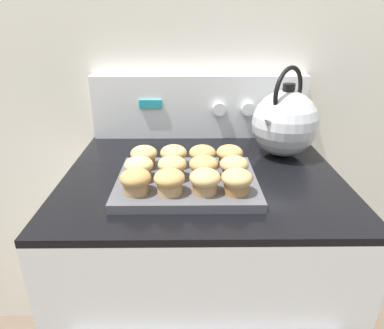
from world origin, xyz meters
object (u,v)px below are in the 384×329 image
Objects in this scene: muffin_pan at (187,182)px; muffin_r2_c0 at (144,156)px; stove_range at (200,293)px; tea_kettle at (285,122)px; muffin_r0_c3 at (237,181)px; muffin_r2_c2 at (202,155)px; muffin_r2_c1 at (174,155)px; muffin_r1_c1 at (172,167)px; muffin_r0_c2 at (203,181)px; muffin_r1_c0 at (139,168)px; muffin_r1_c3 at (234,167)px; muffin_r0_c1 at (169,181)px; muffin_r0_c0 at (136,181)px; muffin_r2_c3 at (230,155)px; muffin_r1_c2 at (203,167)px.

muffin_r2_c0 reaches higher than muffin_pan.
stove_range is 3.33× the size of tea_kettle.
muffin_r0_c3 and muffin_r2_c2 have the same top height.
muffin_r2_c1 is (-0.15, 0.16, 0.00)m from muffin_r0_c3.
muffin_r2_c2 is (0.08, 0.08, 0.00)m from muffin_r1_c1.
stove_range is 12.56× the size of muffin_r0_c2.
muffin_r0_c2 is 0.17m from muffin_r1_c0.
stove_range is 0.52m from muffin_r1_c3.
muffin_r1_c3 is (0.08, -0.09, 0.50)m from stove_range.
muffin_r2_c2 is at bearing 62.62° from muffin_r0_c1.
tea_kettle is (0.25, 0.12, 0.55)m from stove_range.
muffin_r1_c1 is at bearing 152.53° from muffin_r0_c3.
tea_kettle reaches higher than muffin_r0_c2.
muffin_r0_c0 is 0.15m from muffin_r0_c2.
muffin_pan is 0.12m from muffin_r1_c3.
muffin_r2_c2 is (-0.00, -0.02, 0.50)m from stove_range.
stove_range is 12.56× the size of muffin_r2_c1.
tea_kettle reaches higher than muffin_r1_c1.
muffin_r2_c1 is at bearing -158.14° from tea_kettle.
muffin_r1_c3 is at bearing 0.24° from muffin_r1_c0.
muffin_r0_c0 is at bearing -136.60° from muffin_r1_c1.
muffin_r0_c3 is at bearing -34.23° from muffin_pan.
muffin_r2_c0 is at bearing -179.51° from muffin_r2_c3.
muffin_r1_c2 is at bearing 177.94° from muffin_r1_c3.
muffin_r1_c3 is at bearing 87.70° from muffin_r0_c3.
tea_kettle is at bearing 21.86° from muffin_r2_c1.
muffin_r2_c1 is at bearing 114.51° from muffin_pan.
muffin_r2_c3 is (0.23, 0.00, 0.00)m from muffin_r2_c0.
stove_range is 0.51m from muffin_r1_c2.
muffin_r1_c3 reaches higher than muffin_pan.
tea_kettle reaches higher than muffin_r0_c0.
stove_range is at bearing 89.58° from muffin_r1_c2.
muffin_r2_c2 is at bearing 88.76° from muffin_r0_c2.
muffin_r0_c3 is 1.00× the size of muffin_r2_c3.
muffin_r2_c0 and muffin_r2_c2 have the same top height.
muffin_r2_c2 is 1.00× the size of muffin_r2_c3.
tea_kettle is at bearing 36.97° from muffin_r2_c3.
muffin_r0_c0 is 0.23m from muffin_r0_c3.
muffin_r1_c1 is at bearing -179.04° from muffin_r1_c2.
muffin_r0_c0 is at bearing 178.18° from muffin_r0_c1.
muffin_r0_c2 and muffin_r1_c0 have the same top height.
muffin_r0_c2 is at bearing -91.24° from muffin_r2_c2.
muffin_r2_c2 is at bearing 179.84° from muffin_r2_c3.
tea_kettle is (0.25, 0.13, 0.05)m from muffin_r2_c2.
muffin_r0_c2 is at bearing -0.42° from muffin_r0_c0.
muffin_r1_c0 is at bearing 91.65° from muffin_r0_c0.
muffin_r2_c3 is 0.23m from tea_kettle.
muffin_r1_c0 is 1.00× the size of muffin_r1_c3.
muffin_r0_c1 is 0.11m from muffin_r1_c2.
muffin_r0_c0 is (-0.16, -0.17, 0.50)m from stove_range.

